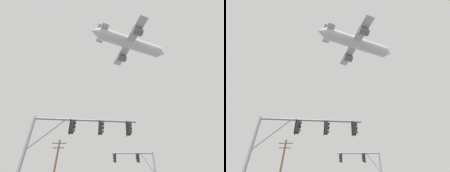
{
  "view_description": "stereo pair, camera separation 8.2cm",
  "coord_description": "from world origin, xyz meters",
  "views": [
    {
      "loc": [
        0.71,
        -3.63,
        1.45
      ],
      "look_at": [
        0.94,
        15.88,
        15.93
      ],
      "focal_mm": 26.04,
      "sensor_mm": 36.0,
      "label": 1
    },
    {
      "loc": [
        0.79,
        -3.63,
        1.45
      ],
      "look_at": [
        0.94,
        15.88,
        15.93
      ],
      "focal_mm": 26.04,
      "sensor_mm": 36.0,
      "label": 2
    }
  ],
  "objects": [
    {
      "name": "airplane",
      "position": [
        6.88,
        29.32,
        42.75
      ],
      "size": [
        25.08,
        19.37,
        7.01
      ],
      "color": "#B7BCC6"
    },
    {
      "name": "signal_pole_far",
      "position": [
        4.18,
        16.65,
        4.95
      ],
      "size": [
        5.01,
        0.53,
        6.68
      ],
      "color": "slate",
      "rests_on": "ground"
    },
    {
      "name": "signal_pole_near",
      "position": [
        -1.79,
        7.12,
        5.11
      ],
      "size": [
        7.29,
        0.79,
        6.55
      ],
      "color": "slate",
      "rests_on": "ground"
    }
  ]
}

